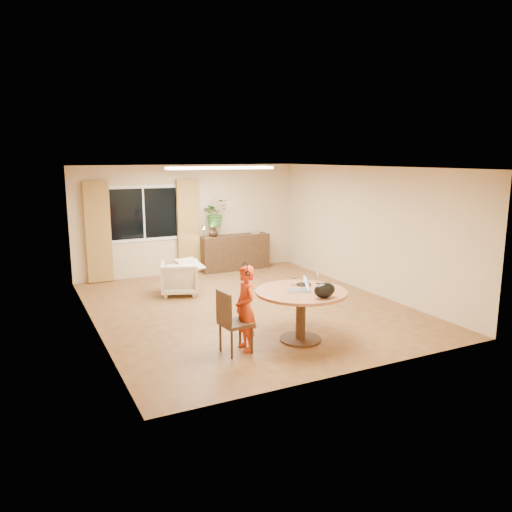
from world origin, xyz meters
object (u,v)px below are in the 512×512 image
Objects in this scene: child at (245,308)px; sideboard at (235,252)px; dining_table at (301,301)px; dining_chair at (236,322)px; armchair at (180,278)px.

child reaches higher than sideboard.
dining_chair is (-1.09, -0.01, -0.16)m from dining_table.
dining_table is at bearing -102.38° from sideboard.
dining_chair is 3.39m from armchair.
child is at bearing -112.21° from sideboard.
dining_chair is 0.74× the size of child.
armchair is 2.51m from sideboard.
dining_table is 1.10m from dining_chair.
sideboard is (2.18, 4.96, -0.03)m from dining_chair.
dining_chair is at bearing -179.31° from dining_table.
dining_chair reaches higher than dining_table.
child is 3.35m from armchair.
sideboard is at bearing -121.92° from armchair.
child is (-0.92, 0.03, 0.01)m from dining_table.
sideboard is at bearing 59.82° from dining_chair.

